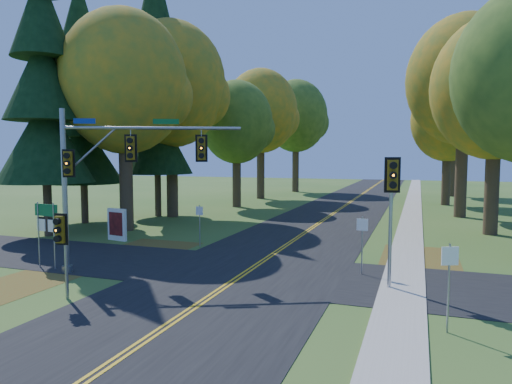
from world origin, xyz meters
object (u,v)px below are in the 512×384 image
(route_sign_cluster, at_px, (46,222))
(east_signal_pole, at_px, (392,190))
(info_kiosk, at_px, (117,225))
(traffic_mast, at_px, (110,168))

(route_sign_cluster, bearing_deg, east_signal_pole, 12.28)
(route_sign_cluster, xyz_separation_m, info_kiosk, (-1.15, 6.39, -1.10))
(traffic_mast, relative_size, route_sign_cluster, 2.39)
(east_signal_pole, bearing_deg, traffic_mast, 176.87)
(info_kiosk, bearing_deg, route_sign_cluster, -70.06)
(route_sign_cluster, relative_size, info_kiosk, 1.55)
(east_signal_pole, relative_size, route_sign_cluster, 1.68)
(route_sign_cluster, bearing_deg, info_kiosk, 106.07)
(east_signal_pole, xyz_separation_m, info_kiosk, (-15.31, 4.80, -2.73))
(traffic_mast, height_order, east_signal_pole, traffic_mast)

